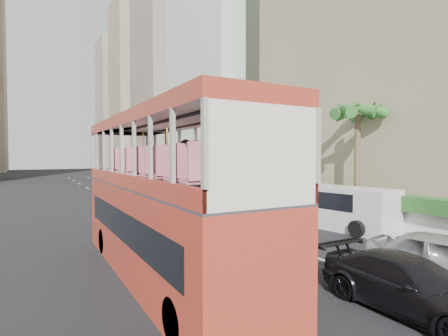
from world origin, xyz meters
TOP-DOWN VIEW (x-y plane):
  - ground_plane at (0.00, 0.00)m, footprint 200.00×200.00m
  - double_decker_bus at (-6.00, 0.00)m, footprint 2.50×11.00m
  - car_silver_lane_a at (-1.71, 6.65)m, footprint 2.53×5.10m
  - car_black at (-1.67, -5.45)m, footprint 1.88×4.58m
  - van_asset at (1.11, 16.50)m, footprint 2.91×4.81m
  - minibus_near at (0.95, 11.94)m, footprint 3.05×6.09m
  - minibus_far at (4.59, 10.13)m, footprint 3.20×6.95m
  - panel_van_near at (4.58, 2.24)m, footprint 2.90×5.63m
  - panel_van_far at (4.27, 19.61)m, footprint 3.15×6.02m
  - sidewalk at (9.00, 25.00)m, footprint 6.00×120.00m
  - kerb_wall at (6.20, 14.00)m, footprint 0.30×44.00m
  - hedge at (6.20, 14.00)m, footprint 1.10×44.00m
  - palm_tree at (7.80, 4.00)m, footprint 0.36×0.36m
  - shell_station at (10.00, 23.00)m, footprint 6.50×8.00m
  - tower_mid at (18.00, 58.00)m, footprint 16.00×16.00m
  - tower_far_a at (17.00, 82.00)m, footprint 14.00×14.00m
  - tower_far_b at (17.00, 104.00)m, footprint 14.00×14.00m

SIDE VIEW (x-z plane):
  - ground_plane at x=0.00m, z-range 0.00..0.00m
  - car_silver_lane_a at x=-1.71m, z-range -0.80..0.80m
  - car_black at x=-1.67m, z-range -0.66..0.66m
  - van_asset at x=1.11m, z-range -0.62..0.62m
  - sidewalk at x=9.00m, z-range 0.00..0.18m
  - kerb_wall at x=6.20m, z-range 0.18..1.18m
  - panel_van_near at x=4.58m, z-range 0.00..2.15m
  - panel_van_far at x=4.27m, z-range 0.00..2.29m
  - minibus_near at x=0.95m, z-range 0.00..2.58m
  - minibus_far at x=4.59m, z-range 0.00..2.97m
  - hedge at x=6.20m, z-range 1.18..1.88m
  - double_decker_bus at x=-6.00m, z-range 0.00..5.06m
  - shell_station at x=10.00m, z-range 0.00..5.50m
  - palm_tree at x=7.80m, z-range 0.18..6.58m
  - tower_far_b at x=17.00m, z-range 0.00..40.00m
  - tower_far_a at x=17.00m, z-range 0.00..44.00m
  - tower_mid at x=18.00m, z-range 0.00..50.00m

